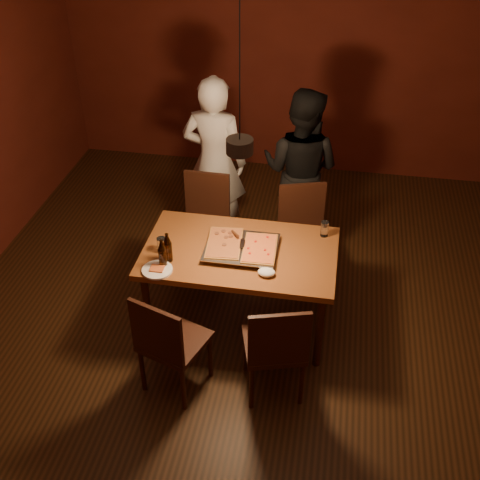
% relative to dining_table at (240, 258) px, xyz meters
% --- Properties ---
extents(room_shell, '(6.00, 6.00, 6.00)m').
position_rel_dining_table_xyz_m(room_shell, '(0.03, -0.20, 0.72)').
color(room_shell, '#3C2210').
rests_on(room_shell, ground).
extents(dining_table, '(1.50, 0.90, 0.75)m').
position_rel_dining_table_xyz_m(dining_table, '(0.00, 0.00, 0.00)').
color(dining_table, brown).
rests_on(dining_table, floor).
extents(chair_far_left, '(0.43, 0.43, 0.49)m').
position_rel_dining_table_xyz_m(chair_far_left, '(-0.47, 0.80, -0.14)').
color(chair_far_left, '#38190F').
rests_on(chair_far_left, floor).
extents(chair_far_right, '(0.53, 0.53, 0.49)m').
position_rel_dining_table_xyz_m(chair_far_right, '(0.44, 0.76, -0.14)').
color(chair_far_right, '#38190F').
rests_on(chair_far_right, floor).
extents(chair_near_left, '(0.54, 0.54, 0.49)m').
position_rel_dining_table_xyz_m(chair_near_left, '(-0.37, -0.82, -0.14)').
color(chair_near_left, '#38190F').
rests_on(chair_near_left, floor).
extents(chair_near_right, '(0.52, 0.52, 0.49)m').
position_rel_dining_table_xyz_m(chair_near_right, '(0.38, -0.73, -0.14)').
color(chair_near_right, '#38190F').
rests_on(chair_near_right, floor).
extents(pizza_tray, '(0.57, 0.48, 0.05)m').
position_rel_dining_table_xyz_m(pizza_tray, '(0.01, -0.01, 0.10)').
color(pizza_tray, silver).
rests_on(pizza_tray, dining_table).
extents(pizza_meat, '(0.30, 0.43, 0.02)m').
position_rel_dining_table_xyz_m(pizza_meat, '(-0.12, -0.00, 0.13)').
color(pizza_meat, maroon).
rests_on(pizza_meat, pizza_tray).
extents(pizza_cheese, '(0.27, 0.41, 0.02)m').
position_rel_dining_table_xyz_m(pizza_cheese, '(0.16, -0.02, 0.13)').
color(pizza_cheese, gold).
rests_on(pizza_cheese, pizza_tray).
extents(spatula, '(0.21, 0.25, 0.04)m').
position_rel_dining_table_xyz_m(spatula, '(0.01, 0.01, 0.14)').
color(spatula, silver).
rests_on(spatula, pizza_tray).
extents(beer_bottle_a, '(0.06, 0.06, 0.24)m').
position_rel_dining_table_xyz_m(beer_bottle_a, '(-0.53, -0.29, 0.19)').
color(beer_bottle_a, black).
rests_on(beer_bottle_a, dining_table).
extents(beer_bottle_b, '(0.06, 0.06, 0.24)m').
position_rel_dining_table_xyz_m(beer_bottle_b, '(-0.51, -0.22, 0.20)').
color(beer_bottle_b, black).
rests_on(beer_bottle_b, dining_table).
extents(water_glass_left, '(0.07, 0.07, 0.12)m').
position_rel_dining_table_xyz_m(water_glass_left, '(-0.59, -0.11, 0.13)').
color(water_glass_left, silver).
rests_on(water_glass_left, dining_table).
extents(water_glass_right, '(0.06, 0.06, 0.13)m').
position_rel_dining_table_xyz_m(water_glass_right, '(0.63, 0.32, 0.14)').
color(water_glass_right, silver).
rests_on(water_glass_right, dining_table).
extents(plate_slice, '(0.23, 0.23, 0.03)m').
position_rel_dining_table_xyz_m(plate_slice, '(-0.56, -0.36, 0.08)').
color(plate_slice, white).
rests_on(plate_slice, dining_table).
extents(napkin, '(0.13, 0.10, 0.05)m').
position_rel_dining_table_xyz_m(napkin, '(0.24, -0.27, 0.10)').
color(napkin, white).
rests_on(napkin, dining_table).
extents(diner_white, '(0.64, 0.44, 1.68)m').
position_rel_dining_table_xyz_m(diner_white, '(-0.46, 1.22, 0.16)').
color(diner_white, silver).
rests_on(diner_white, floor).
extents(diner_dark, '(0.91, 0.79, 1.59)m').
position_rel_dining_table_xyz_m(diner_dark, '(0.35, 1.29, 0.12)').
color(diner_dark, black).
rests_on(diner_dark, floor).
extents(pendant_lamp, '(0.18, 0.18, 1.10)m').
position_rel_dining_table_xyz_m(pendant_lamp, '(0.03, -0.20, 1.08)').
color(pendant_lamp, black).
rests_on(pendant_lamp, ceiling).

